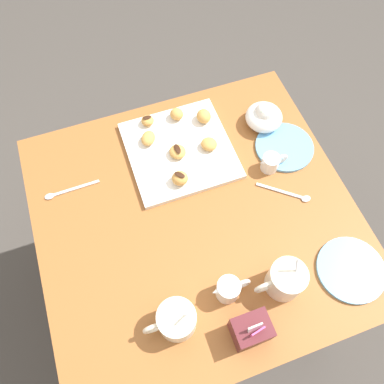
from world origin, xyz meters
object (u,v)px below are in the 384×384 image
object	(u,v)px
beignet_2	(178,152)
beignet_5	(177,114)
saucer_sky_left	(284,147)
beignet_4	(148,138)
coffee_mug_cream_left	(285,279)
saucer_sky_right	(351,270)
beignet_0	(209,144)
beignet_3	(204,116)
dining_table	(196,232)
cream_pitcher_white	(227,289)
sugar_caddy	(251,330)
ice_cream_bowl	(264,116)
pastry_plate_square	(180,150)
chocolate_sauce_pitcher	(271,162)
beignet_6	(148,121)
beignet_1	(180,178)
coffee_mug_cream_right	(176,320)

from	to	relation	value
beignet_2	beignet_5	size ratio (longest dim) A/B	1.21
saucer_sky_left	beignet_4	world-z (taller)	beignet_4
coffee_mug_cream_left	saucer_sky_right	bearing A→B (deg)	171.88
beignet_0	beignet_3	xyz separation A→B (m)	(-0.02, -0.10, 0.00)
dining_table	saucer_sky_right	bearing A→B (deg)	139.31
cream_pitcher_white	sugar_caddy	bearing A→B (deg)	99.17
sugar_caddy	ice_cream_bowl	world-z (taller)	sugar_caddy
beignet_0	beignet_4	size ratio (longest dim) A/B	0.91
sugar_caddy	ice_cream_bowl	bearing A→B (deg)	-117.32
pastry_plate_square	coffee_mug_cream_left	world-z (taller)	coffee_mug_cream_left
saucer_sky_right	chocolate_sauce_pitcher	bearing A→B (deg)	-79.12
beignet_0	beignet_5	distance (m)	0.15
beignet_4	beignet_5	world-z (taller)	beignet_5
cream_pitcher_white	beignet_0	world-z (taller)	cream_pitcher_white
saucer_sky_left	beignet_2	world-z (taller)	beignet_2
beignet_2	beignet_6	xyz separation A→B (m)	(0.05, -0.14, -0.00)
beignet_1	beignet_6	bearing A→B (deg)	-83.10
beignet_5	pastry_plate_square	bearing A→B (deg)	75.51
sugar_caddy	saucer_sky_left	xyz separation A→B (m)	(-0.32, -0.47, -0.04)
coffee_mug_cream_left	chocolate_sauce_pitcher	xyz separation A→B (m)	(-0.12, -0.34, -0.02)
coffee_mug_cream_left	beignet_0	xyz separation A→B (m)	(0.03, -0.46, -0.02)
pastry_plate_square	beignet_5	bearing A→B (deg)	-104.49
dining_table	coffee_mug_cream_right	world-z (taller)	coffee_mug_cream_right
dining_table	beignet_3	world-z (taller)	beignet_3
dining_table	beignet_2	world-z (taller)	beignet_2
ice_cream_bowl	beignet_3	xyz separation A→B (m)	(0.18, -0.07, -0.00)
beignet_1	beignet_5	xyz separation A→B (m)	(-0.07, -0.23, -0.00)
saucer_sky_left	beignet_1	distance (m)	0.35
beignet_6	sugar_caddy	bearing A→B (deg)	94.52
sugar_caddy	beignet_4	size ratio (longest dim) A/B	1.94
sugar_caddy	beignet_6	xyz separation A→B (m)	(0.05, -0.69, -0.01)
coffee_mug_cream_right	saucer_sky_right	xyz separation A→B (m)	(-0.48, 0.03, -0.04)
chocolate_sauce_pitcher	saucer_sky_left	world-z (taller)	chocolate_sauce_pitcher
ice_cream_bowl	beignet_4	bearing A→B (deg)	-7.08
pastry_plate_square	ice_cream_bowl	world-z (taller)	ice_cream_bowl
saucer_sky_left	beignet_2	size ratio (longest dim) A/B	3.51
sugar_caddy	pastry_plate_square	bearing A→B (deg)	-91.00
dining_table	beignet_4	distance (m)	0.33
beignet_1	beignet_4	xyz separation A→B (m)	(0.05, -0.17, -0.00)
sugar_caddy	beignet_0	bearing A→B (deg)	-100.22
pastry_plate_square	ice_cream_bowl	size ratio (longest dim) A/B	2.67
saucer_sky_left	beignet_0	xyz separation A→B (m)	(0.23, -0.07, 0.03)
dining_table	beignet_0	distance (m)	0.28
cream_pitcher_white	saucer_sky_right	world-z (taller)	cream_pitcher_white
coffee_mug_cream_left	cream_pitcher_white	bearing A→B (deg)	-10.87
dining_table	beignet_0	xyz separation A→B (m)	(-0.11, -0.20, 0.16)
coffee_mug_cream_right	beignet_0	size ratio (longest dim) A/B	2.68
dining_table	coffee_mug_cream_left	bearing A→B (deg)	118.74
pastry_plate_square	coffee_mug_cream_left	size ratio (longest dim) A/B	2.15
cream_pitcher_white	beignet_4	world-z (taller)	cream_pitcher_white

